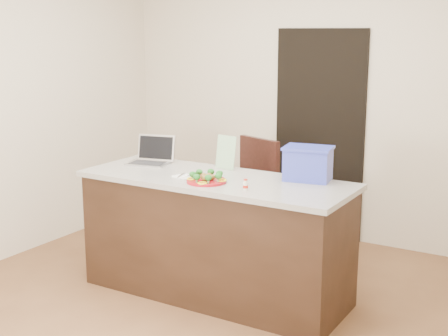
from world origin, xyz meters
The scene contains 16 objects.
ground centered at (0.00, 0.00, 0.00)m, with size 4.00×4.00×0.00m, color brown.
room_shell centered at (0.00, 0.00, 1.62)m, with size 4.00×4.00×4.00m.
doorway centered at (0.10, 1.98, 1.00)m, with size 0.90×0.02×2.00m, color black.
island centered at (0.00, 0.25, 0.46)m, with size 2.06×0.76×0.92m.
plate centered at (0.03, 0.09, 0.93)m, with size 0.29×0.29×0.02m.
meatballs centered at (0.03, 0.09, 0.96)m, with size 0.11×0.12×0.04m.
broccoli centered at (0.03, 0.09, 0.98)m, with size 0.24×0.24×0.04m.
pepper_rings centered at (0.03, 0.09, 0.94)m, with size 0.28×0.28×0.01m.
napkin centered at (-0.21, 0.14, 0.92)m, with size 0.14×0.14×0.01m, color silver.
fork centered at (-0.23, 0.15, 0.93)m, with size 0.05×0.16×0.00m.
knife centered at (-0.18, 0.13, 0.93)m, with size 0.02×0.19×0.01m.
yogurt_bottle centered at (0.37, 0.04, 0.95)m, with size 0.04×0.04×0.08m.
laptop centered at (-0.70, 0.41, 0.98)m, with size 0.36×0.32×0.23m.
leaflet centered at (-0.08, 0.54, 1.05)m, with size 0.18×0.00×0.26m, color silver.
blue_box centered at (0.62, 0.52, 1.04)m, with size 0.38×0.30×0.25m.
chair centered at (-0.14, 1.09, 0.60)m, with size 0.60×0.61×1.06m.
Camera 1 is at (2.36, -3.55, 1.98)m, focal length 50.00 mm.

